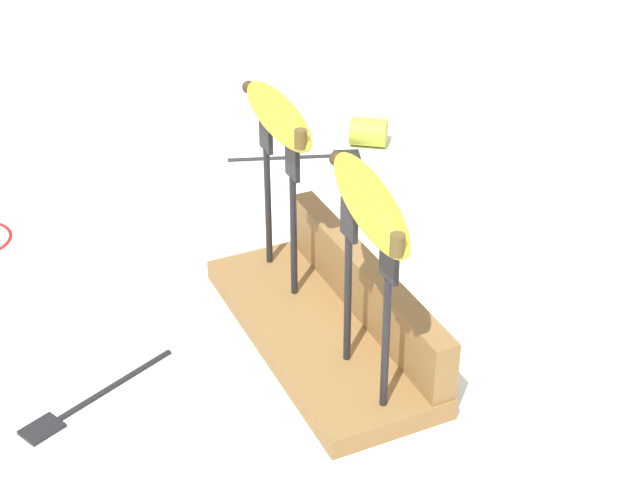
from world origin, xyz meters
TOP-DOWN VIEW (x-y plane):
  - ground_plane at (0.00, 0.00)m, footprint 3.00×3.00m
  - wooden_board at (0.00, 0.00)m, footprint 0.32×0.13m
  - board_backstop at (0.00, 0.05)m, footprint 0.32×0.03m
  - fork_stand_left at (-0.10, -0.00)m, footprint 0.09×0.01m
  - fork_stand_right at (0.10, -0.00)m, footprint 0.10×0.01m
  - banana_raised_left at (-0.10, -0.00)m, footprint 0.17×0.05m
  - banana_raised_right at (0.10, -0.00)m, footprint 0.18×0.07m
  - fork_fallen_near at (-0.38, 0.17)m, footprint 0.08×0.18m
  - fork_fallen_far at (-0.00, -0.25)m, footprint 0.08×0.16m
  - banana_chunk_near at (-0.39, 0.26)m, footprint 0.06×0.06m

SIDE VIEW (x-z plane):
  - ground_plane at x=0.00m, z-range 0.00..0.00m
  - fork_fallen_near at x=-0.38m, z-range 0.00..0.01m
  - fork_fallen_far at x=0.00m, z-range 0.00..0.01m
  - wooden_board at x=0.00m, z-range 0.00..0.02m
  - banana_chunk_near at x=-0.39m, z-range 0.00..0.04m
  - board_backstop at x=0.00m, z-range 0.02..0.08m
  - fork_stand_right at x=0.10m, z-range 0.04..0.21m
  - fork_stand_left at x=-0.10m, z-range 0.04..0.21m
  - banana_raised_left at x=-0.10m, z-range 0.19..0.23m
  - banana_raised_right at x=0.10m, z-range 0.19..0.23m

